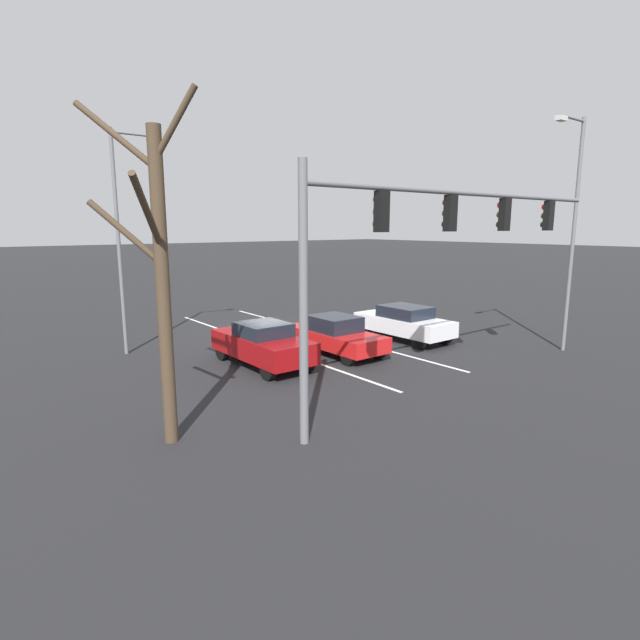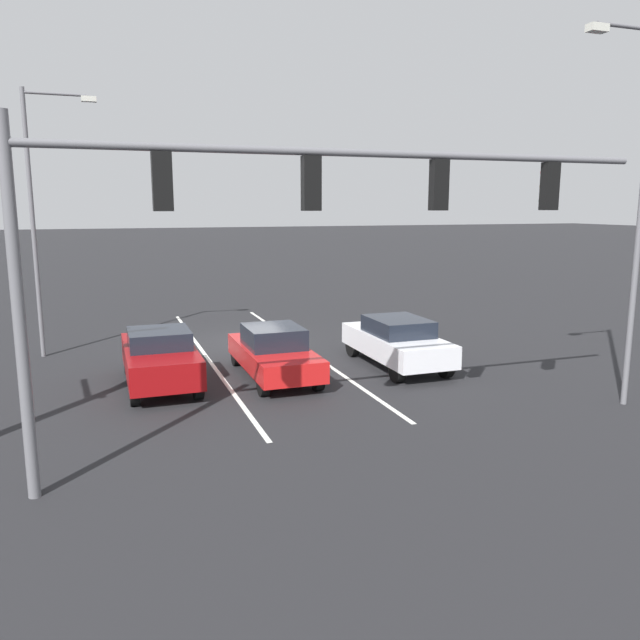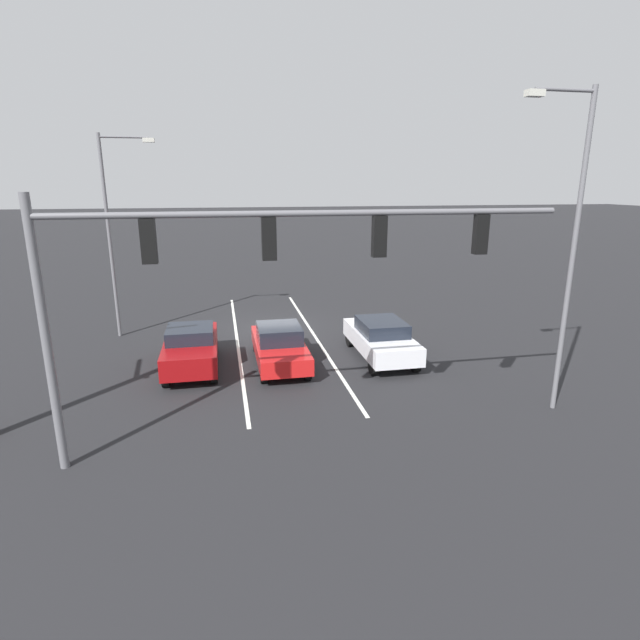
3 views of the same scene
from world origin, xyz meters
name	(u,v)px [view 2 (image 2 of 3)]	position (x,y,z in m)	size (l,w,h in m)	color
ground_plane	(245,342)	(0.00, 0.00, 0.00)	(240.00, 240.00, 0.00)	black
lane_stripe_left_divider	(305,349)	(-1.64, 1.75, 0.01)	(0.12, 15.50, 0.01)	silver
lane_stripe_center_divider	(207,357)	(1.64, 1.75, 0.01)	(0.12, 15.50, 0.01)	silver
car_maroon_rightlane_front	(160,357)	(3.31, 4.54, 0.79)	(1.78, 4.29, 1.53)	maroon
car_white_leftlane_front	(397,341)	(-3.52, 4.82, 0.77)	(1.76, 4.38, 1.48)	silver
car_red_midlane_front	(274,352)	(0.24, 4.74, 0.72)	(1.71, 4.37, 1.44)	red
traffic_signal_gantry	(280,209)	(1.64, 10.49, 4.67)	(11.93, 0.37, 6.14)	slate
street_lamp_right_shoulder	(40,205)	(6.30, -0.09, 4.75)	(2.14, 0.24, 8.20)	slate
street_lamp_left_shoulder	(636,196)	(-6.92, 9.91, 4.95)	(1.93, 0.24, 8.66)	slate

